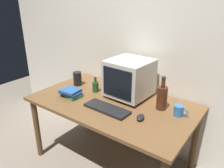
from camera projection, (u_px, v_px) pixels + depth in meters
ground_plane at (112, 161)px, 2.34m from camera, size 6.00×6.00×0.00m
back_wall at (141, 35)px, 2.23m from camera, size 4.00×0.08×2.50m
desk at (112, 109)px, 2.10m from camera, size 1.52×0.86×0.70m
crt_monitor at (129, 78)px, 2.11m from camera, size 0.40×0.40×0.37m
keyboard at (107, 109)px, 1.93m from camera, size 0.42×0.16×0.02m
computer_mouse at (140, 117)px, 1.78m from camera, size 0.08×0.11×0.04m
bottle_tall at (162, 97)px, 1.91m from camera, size 0.09×0.09×0.31m
bottle_short at (95, 86)px, 2.27m from camera, size 0.06×0.06×0.16m
book_stack at (71, 93)px, 2.16m from camera, size 0.22×0.16×0.08m
mug at (179, 111)px, 1.83m from camera, size 0.12×0.08×0.09m
metal_canister at (77, 79)px, 2.43m from camera, size 0.09×0.09×0.15m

